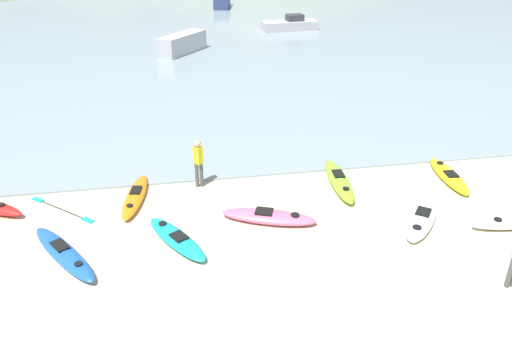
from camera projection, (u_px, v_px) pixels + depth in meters
bay_water at (184, 12)px, 48.21m from camera, size 160.00×70.00×0.06m
kayak_on_sand_0 at (422, 218)px, 15.04m from camera, size 2.31×2.72×0.29m
kayak_on_sand_2 at (177, 239)px, 14.04m from camera, size 1.94×2.68×0.32m
kayak_on_sand_3 at (269, 217)px, 15.03m from camera, size 2.96×1.71×0.36m
kayak_on_sand_4 at (64, 253)px, 13.40m from camera, size 2.33×3.07×0.36m
kayak_on_sand_5 at (339, 180)px, 17.08m from camera, size 0.86×3.18×0.37m
kayak_on_sand_6 at (449, 176)px, 17.48m from camera, size 0.87×2.82×0.30m
kayak_on_sand_7 at (135, 196)px, 16.20m from camera, size 1.03×2.97×0.30m
person_near_waterline at (198, 160)px, 16.62m from camera, size 0.35×0.31×1.72m
moored_boat_0 at (290, 25)px, 40.12m from camera, size 4.53×2.00×1.21m
moored_boat_1 at (182, 43)px, 33.30m from camera, size 3.41×3.84×1.24m
moored_boat_3 at (222, 1)px, 49.88m from camera, size 2.08×3.67×1.79m
loose_paddle at (62, 210)px, 15.66m from camera, size 2.21×1.97×0.03m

